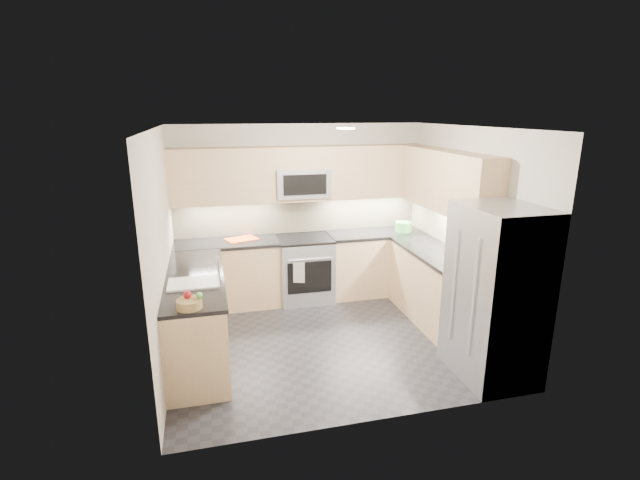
% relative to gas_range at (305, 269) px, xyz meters
% --- Properties ---
extents(floor, '(3.60, 3.20, 0.00)m').
position_rel_gas_range_xyz_m(floor, '(0.00, -1.28, -0.46)').
color(floor, '#222227').
rests_on(floor, ground).
extents(ceiling, '(3.60, 3.20, 0.02)m').
position_rel_gas_range_xyz_m(ceiling, '(0.00, -1.28, 2.04)').
color(ceiling, beige).
rests_on(ceiling, wall_back).
extents(wall_back, '(3.60, 0.02, 2.50)m').
position_rel_gas_range_xyz_m(wall_back, '(0.00, 0.32, 0.79)').
color(wall_back, '#BBB2A3').
rests_on(wall_back, floor).
extents(wall_front, '(3.60, 0.02, 2.50)m').
position_rel_gas_range_xyz_m(wall_front, '(0.00, -2.88, 0.79)').
color(wall_front, '#BBB2A3').
rests_on(wall_front, floor).
extents(wall_left, '(0.02, 3.20, 2.50)m').
position_rel_gas_range_xyz_m(wall_left, '(-1.80, -1.28, 0.79)').
color(wall_left, '#BBB2A3').
rests_on(wall_left, floor).
extents(wall_right, '(0.02, 3.20, 2.50)m').
position_rel_gas_range_xyz_m(wall_right, '(1.80, -1.28, 0.79)').
color(wall_right, '#BBB2A3').
rests_on(wall_right, floor).
extents(base_cab_back_left, '(1.42, 0.60, 0.90)m').
position_rel_gas_range_xyz_m(base_cab_back_left, '(-1.09, 0.02, -0.01)').
color(base_cab_back_left, '#DCB684').
rests_on(base_cab_back_left, floor).
extents(base_cab_back_right, '(1.42, 0.60, 0.90)m').
position_rel_gas_range_xyz_m(base_cab_back_right, '(1.09, 0.02, -0.01)').
color(base_cab_back_right, '#DCB684').
rests_on(base_cab_back_right, floor).
extents(base_cab_right, '(0.60, 1.70, 0.90)m').
position_rel_gas_range_xyz_m(base_cab_right, '(1.50, -1.12, -0.01)').
color(base_cab_right, '#DCB684').
rests_on(base_cab_right, floor).
extents(base_cab_peninsula, '(0.60, 2.00, 0.90)m').
position_rel_gas_range_xyz_m(base_cab_peninsula, '(-1.50, -1.28, -0.01)').
color(base_cab_peninsula, '#DCB684').
rests_on(base_cab_peninsula, floor).
extents(countertop_back_left, '(1.42, 0.63, 0.04)m').
position_rel_gas_range_xyz_m(countertop_back_left, '(-1.09, 0.02, 0.47)').
color(countertop_back_left, black).
rests_on(countertop_back_left, base_cab_back_left).
extents(countertop_back_right, '(1.42, 0.63, 0.04)m').
position_rel_gas_range_xyz_m(countertop_back_right, '(1.09, 0.02, 0.47)').
color(countertop_back_right, black).
rests_on(countertop_back_right, base_cab_back_right).
extents(countertop_right, '(0.63, 1.70, 0.04)m').
position_rel_gas_range_xyz_m(countertop_right, '(1.50, -1.12, 0.47)').
color(countertop_right, black).
rests_on(countertop_right, base_cab_right).
extents(countertop_peninsula, '(0.63, 2.00, 0.04)m').
position_rel_gas_range_xyz_m(countertop_peninsula, '(-1.50, -1.28, 0.47)').
color(countertop_peninsula, black).
rests_on(countertop_peninsula, base_cab_peninsula).
extents(upper_cab_back, '(3.60, 0.35, 0.75)m').
position_rel_gas_range_xyz_m(upper_cab_back, '(0.00, 0.15, 1.37)').
color(upper_cab_back, '#DCB684').
rests_on(upper_cab_back, wall_back).
extents(upper_cab_right, '(0.35, 1.95, 0.75)m').
position_rel_gas_range_xyz_m(upper_cab_right, '(1.62, -1.00, 1.37)').
color(upper_cab_right, '#DCB684').
rests_on(upper_cab_right, wall_right).
extents(backsplash_back, '(3.60, 0.01, 0.51)m').
position_rel_gas_range_xyz_m(backsplash_back, '(0.00, 0.32, 0.74)').
color(backsplash_back, tan).
rests_on(backsplash_back, wall_back).
extents(backsplash_right, '(0.01, 2.30, 0.51)m').
position_rel_gas_range_xyz_m(backsplash_right, '(1.80, -0.82, 0.74)').
color(backsplash_right, tan).
rests_on(backsplash_right, wall_right).
extents(gas_range, '(0.76, 0.65, 0.91)m').
position_rel_gas_range_xyz_m(gas_range, '(0.00, 0.00, 0.00)').
color(gas_range, '#A5A9AE').
rests_on(gas_range, floor).
extents(range_cooktop, '(0.76, 0.65, 0.03)m').
position_rel_gas_range_xyz_m(range_cooktop, '(0.00, 0.00, 0.46)').
color(range_cooktop, black).
rests_on(range_cooktop, gas_range).
extents(oven_door_glass, '(0.62, 0.02, 0.45)m').
position_rel_gas_range_xyz_m(oven_door_glass, '(0.00, -0.33, -0.01)').
color(oven_door_glass, black).
rests_on(oven_door_glass, gas_range).
extents(oven_handle, '(0.60, 0.02, 0.02)m').
position_rel_gas_range_xyz_m(oven_handle, '(0.00, -0.35, 0.26)').
color(oven_handle, '#B2B5BA').
rests_on(oven_handle, gas_range).
extents(microwave, '(0.76, 0.40, 0.40)m').
position_rel_gas_range_xyz_m(microwave, '(0.00, 0.12, 1.24)').
color(microwave, '#9C9DA3').
rests_on(microwave, upper_cab_back).
extents(microwave_door, '(0.60, 0.01, 0.28)m').
position_rel_gas_range_xyz_m(microwave_door, '(0.00, -0.08, 1.24)').
color(microwave_door, black).
rests_on(microwave_door, microwave).
extents(refrigerator, '(0.70, 0.90, 1.80)m').
position_rel_gas_range_xyz_m(refrigerator, '(1.45, -2.43, 0.45)').
color(refrigerator, '#96979D').
rests_on(refrigerator, floor).
extents(fridge_handle_left, '(0.02, 0.02, 1.20)m').
position_rel_gas_range_xyz_m(fridge_handle_left, '(1.08, -2.61, 0.49)').
color(fridge_handle_left, '#B2B5BA').
rests_on(fridge_handle_left, refrigerator).
extents(fridge_handle_right, '(0.02, 0.02, 1.20)m').
position_rel_gas_range_xyz_m(fridge_handle_right, '(1.08, -2.25, 0.49)').
color(fridge_handle_right, '#B2B5BA').
rests_on(fridge_handle_right, refrigerator).
extents(sink_basin, '(0.52, 0.38, 0.16)m').
position_rel_gas_range_xyz_m(sink_basin, '(-1.50, -1.53, 0.42)').
color(sink_basin, white).
rests_on(sink_basin, base_cab_peninsula).
extents(faucet, '(0.03, 0.03, 0.28)m').
position_rel_gas_range_xyz_m(faucet, '(-1.24, -1.53, 0.62)').
color(faucet, silver).
rests_on(faucet, countertop_peninsula).
extents(utensil_bowl, '(0.31, 0.31, 0.14)m').
position_rel_gas_range_xyz_m(utensil_bowl, '(1.50, -0.03, 0.56)').
color(utensil_bowl, '#4EA546').
rests_on(utensil_bowl, countertop_back_right).
extents(cutting_board, '(0.49, 0.41, 0.01)m').
position_rel_gas_range_xyz_m(cutting_board, '(-0.88, 0.09, 0.49)').
color(cutting_board, '#EC5616').
rests_on(cutting_board, countertop_back_left).
extents(fruit_basket, '(0.27, 0.27, 0.08)m').
position_rel_gas_range_xyz_m(fruit_basket, '(-1.53, -2.15, 0.53)').
color(fruit_basket, '#9A7D47').
rests_on(fruit_basket, countertop_peninsula).
extents(fruit_apple, '(0.07, 0.07, 0.07)m').
position_rel_gas_range_xyz_m(fruit_apple, '(-1.54, -2.10, 0.60)').
color(fruit_apple, '#AD131B').
rests_on(fruit_apple, fruit_basket).
extents(fruit_pear, '(0.06, 0.06, 0.06)m').
position_rel_gas_range_xyz_m(fruit_pear, '(-1.43, -2.14, 0.60)').
color(fruit_pear, '#58BC50').
rests_on(fruit_pear, fruit_basket).
extents(dish_towel_check, '(0.15, 0.06, 0.29)m').
position_rel_gas_range_xyz_m(dish_towel_check, '(-0.16, -0.37, 0.10)').
color(dish_towel_check, silver).
rests_on(dish_towel_check, oven_handle).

